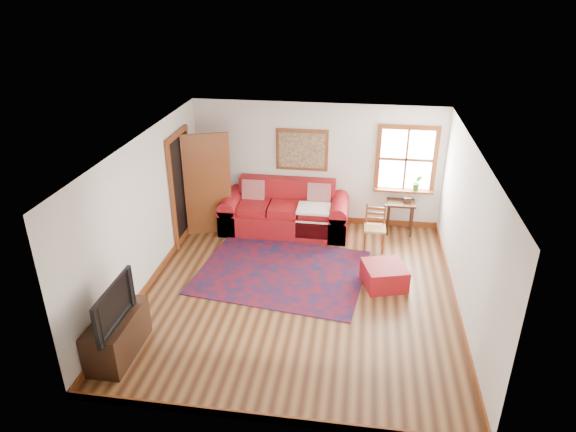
% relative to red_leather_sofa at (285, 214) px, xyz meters
% --- Properties ---
extents(ground, '(5.50, 5.50, 0.00)m').
position_rel_red_leather_sofa_xyz_m(ground, '(0.57, -2.26, -0.33)').
color(ground, '#402211').
rests_on(ground, ground).
extents(room_envelope, '(5.04, 5.54, 2.52)m').
position_rel_red_leather_sofa_xyz_m(room_envelope, '(0.57, -2.25, 1.32)').
color(room_envelope, silver).
rests_on(room_envelope, ground).
extents(window, '(1.18, 0.20, 1.38)m').
position_rel_red_leather_sofa_xyz_m(window, '(2.35, 0.44, 0.99)').
color(window, white).
rests_on(window, ground).
extents(doorway, '(0.89, 1.08, 2.14)m').
position_rel_red_leather_sofa_xyz_m(doorway, '(-1.64, -0.48, 0.74)').
color(doorway, black).
rests_on(doorway, ground).
extents(framed_artwork, '(1.05, 0.07, 0.85)m').
position_rel_red_leather_sofa_xyz_m(framed_artwork, '(0.27, 0.45, 1.22)').
color(framed_artwork, brown).
rests_on(framed_artwork, ground).
extents(persian_rug, '(3.07, 2.59, 0.02)m').
position_rel_red_leather_sofa_xyz_m(persian_rug, '(0.19, -1.70, -0.32)').
color(persian_rug, '#5E0D17').
rests_on(persian_rug, ground).
extents(red_leather_sofa, '(2.52, 1.04, 0.99)m').
position_rel_red_leather_sofa_xyz_m(red_leather_sofa, '(0.00, 0.00, 0.00)').
color(red_leather_sofa, maroon).
rests_on(red_leather_sofa, ground).
extents(red_ottoman, '(0.82, 0.82, 0.38)m').
position_rel_red_leather_sofa_xyz_m(red_ottoman, '(1.95, -1.84, -0.14)').
color(red_ottoman, maroon).
rests_on(red_ottoman, ground).
extents(side_table, '(0.55, 0.41, 0.67)m').
position_rel_red_leather_sofa_xyz_m(side_table, '(2.28, 0.17, 0.22)').
color(side_table, '#331C11').
rests_on(side_table, ground).
extents(ladder_back_chair, '(0.40, 0.38, 0.85)m').
position_rel_red_leather_sofa_xyz_m(ladder_back_chair, '(1.78, -0.53, 0.13)').
color(ladder_back_chair, tan).
rests_on(ladder_back_chair, ground).
extents(media_cabinet, '(0.49, 1.09, 0.60)m').
position_rel_red_leather_sofa_xyz_m(media_cabinet, '(-1.67, -4.10, -0.03)').
color(media_cabinet, '#331C11').
rests_on(media_cabinet, ground).
extents(television, '(0.14, 1.04, 0.60)m').
position_rel_red_leather_sofa_xyz_m(television, '(-1.65, -4.26, 0.57)').
color(television, black).
rests_on(television, media_cabinet).
extents(candle_hurricane, '(0.12, 0.12, 0.18)m').
position_rel_red_leather_sofa_xyz_m(candle_hurricane, '(-1.62, -3.72, 0.36)').
color(candle_hurricane, silver).
rests_on(candle_hurricane, media_cabinet).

